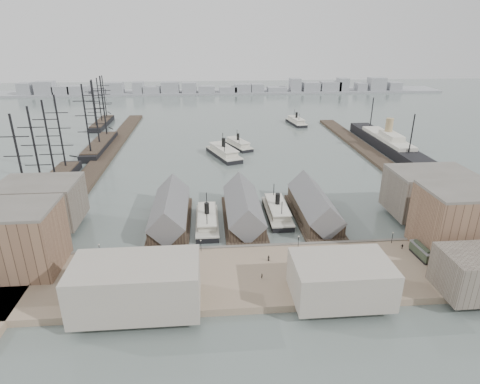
{
  "coord_description": "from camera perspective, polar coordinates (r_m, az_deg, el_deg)",
  "views": [
    {
      "loc": [
        -12.04,
        -113.89,
        64.5
      ],
      "look_at": [
        0.0,
        30.0,
        6.0
      ],
      "focal_mm": 30.0,
      "sensor_mm": 36.0,
      "label": 1
    }
  ],
  "objects": [
    {
      "name": "ferry_docked_west",
      "position": [
        142.24,
        -4.7,
        -4.01
      ],
      "size": [
        7.8,
        26.01,
        9.29
      ],
      "color": "black",
      "rests_on": "ground"
    },
    {
      "name": "ferry_shed_center",
      "position": [
        144.32,
        0.43,
        -2.45
      ],
      "size": [
        14.0,
        42.0,
        12.6
      ],
      "color": "#2D231C",
      "rests_on": "ground"
    },
    {
      "name": "horse_cart_right",
      "position": [
        115.57,
        15.12,
        -11.1
      ],
      "size": [
        4.74,
        2.47,
        1.46
      ],
      "rotation": [
        0.0,
        0.0,
        1.34
      ],
      "color": "black",
      "rests_on": "quay"
    },
    {
      "name": "ferry_open_near",
      "position": [
        219.68,
        -2.33,
        5.67
      ],
      "size": [
        19.58,
        32.43,
        11.12
      ],
      "rotation": [
        0.0,
        0.0,
        0.36
      ],
      "color": "black",
      "rests_on": "ground"
    },
    {
      "name": "quay",
      "position": [
        113.98,
        2.14,
        -11.82
      ],
      "size": [
        180.0,
        30.0,
        2.0
      ],
      "primitive_type": "cube",
      "color": "#806C56",
      "rests_on": "ground"
    },
    {
      "name": "seawall",
      "position": [
        126.38,
        1.34,
        -8.04
      ],
      "size": [
        180.0,
        1.2,
        2.3
      ],
      "primitive_type": "cube",
      "color": "#59544C",
      "rests_on": "ground"
    },
    {
      "name": "ferry_open_mid",
      "position": [
        237.71,
        -0.28,
        6.84
      ],
      "size": [
        16.54,
        26.01,
        8.94
      ],
      "rotation": [
        0.0,
        0.0,
        0.39
      ],
      "color": "black",
      "rests_on": "ground"
    },
    {
      "name": "sailing_ship_far",
      "position": [
        310.33,
        -19.03,
        9.33
      ],
      "size": [
        8.19,
        45.52,
        33.68
      ],
      "color": "black",
      "rests_on": "ground"
    },
    {
      "name": "pedestrian_5",
      "position": [
        110.72,
        3.14,
        -11.86
      ],
      "size": [
        0.7,
        0.71,
        1.58
      ],
      "primitive_type": "imported",
      "rotation": [
        0.0,
        0.0,
        0.82
      ],
      "color": "black",
      "rests_on": "quay"
    },
    {
      "name": "ocean_steamer",
      "position": [
        249.47,
        20.17,
        6.63
      ],
      "size": [
        12.27,
        89.69,
        17.94
      ],
      "color": "black",
      "rests_on": "ground"
    },
    {
      "name": "warehouse_west_back",
      "position": [
        154.38,
        -26.46,
        -1.45
      ],
      "size": [
        26.0,
        20.0,
        14.0
      ],
      "primitive_type": "cube",
      "color": "#60564C",
      "rests_on": "west_land"
    },
    {
      "name": "ferry_shed_east",
      "position": [
        148.76,
        10.47,
        -2.06
      ],
      "size": [
        14.0,
        42.0,
        12.6
      ],
      "color": "#2D231C",
      "rests_on": "ground"
    },
    {
      "name": "sailing_ship_near",
      "position": [
        190.18,
        -25.42,
        0.9
      ],
      "size": [
        9.17,
        63.19,
        37.71
      ],
      "color": "black",
      "rests_on": "ground"
    },
    {
      "name": "lamp_post_near_e",
      "position": [
        125.42,
        8.32,
        -6.67
      ],
      "size": [
        0.44,
        0.44,
        3.92
      ],
      "color": "black",
      "rests_on": "quay"
    },
    {
      "name": "far_shore",
      "position": [
        452.22,
        -3.59,
        14.31
      ],
      "size": [
        500.0,
        40.0,
        15.72
      ],
      "color": "gray",
      "rests_on": "ground"
    },
    {
      "name": "street_bldg_west",
      "position": [
        101.1,
        -14.52,
        -12.73
      ],
      "size": [
        30.0,
        16.0,
        12.0
      ],
      "primitive_type": "cube",
      "color": "gray",
      "rests_on": "quay"
    },
    {
      "name": "horse_cart_center",
      "position": [
        115.74,
        -7.95,
        -10.42
      ],
      "size": [
        4.85,
        1.8,
        1.43
      ],
      "rotation": [
        0.0,
        0.0,
        1.69
      ],
      "color": "black",
      "rests_on": "quay"
    },
    {
      "name": "pedestrian_2",
      "position": [
        122.45,
        -11.33,
        -8.63
      ],
      "size": [
        1.1,
        1.32,
        1.78
      ],
      "primitive_type": "imported",
      "rotation": [
        0.0,
        0.0,
        5.17
      ],
      "color": "black",
      "rests_on": "quay"
    },
    {
      "name": "east_wharf",
      "position": [
        231.81,
        18.36,
        4.97
      ],
      "size": [
        10.0,
        180.0,
        1.6
      ],
      "primitive_type": "cube",
      "color": "#2D231C",
      "rests_on": "ground"
    },
    {
      "name": "warehouse_east_front",
      "position": [
        138.85,
        29.99,
        -3.53
      ],
      "size": [
        30.0,
        18.0,
        19.0
      ],
      "primitive_type": "cube",
      "color": "brown",
      "rests_on": "east_land"
    },
    {
      "name": "pedestrian_0",
      "position": [
        121.72,
        -20.14,
        -9.91
      ],
      "size": [
        0.74,
        0.71,
        1.63
      ],
      "primitive_type": "imported",
      "rotation": [
        0.0,
        0.0,
        3.81
      ],
      "color": "black",
      "rests_on": "quay"
    },
    {
      "name": "ferry_docked_east",
      "position": [
        149.48,
        5.31,
        -2.66
      ],
      "size": [
        8.06,
        26.86,
        9.59
      ],
      "color": "black",
      "rests_on": "ground"
    },
    {
      "name": "lamp_post_near_w",
      "position": [
        122.51,
        -5.6,
        -7.27
      ],
      "size": [
        0.44,
        0.44,
        3.92
      ],
      "color": "black",
      "rests_on": "quay"
    },
    {
      "name": "pedestrian_6",
      "position": [
        123.54,
        9.42,
        -8.23
      ],
      "size": [
        0.95,
        0.84,
        1.63
      ],
      "primitive_type": "imported",
      "rotation": [
        0.0,
        0.0,
        5.94
      ],
      "color": "black",
      "rests_on": "quay"
    },
    {
      "name": "ferry_open_far",
      "position": [
        301.84,
        8.0,
        9.93
      ],
      "size": [
        11.64,
        27.0,
        9.33
      ],
      "rotation": [
        0.0,
        0.0,
        0.15
      ],
      "color": "black",
      "rests_on": "ground"
    },
    {
      "name": "street_bldg_east",
      "position": [
        119.52,
        30.67,
        -9.86
      ],
      "size": [
        18.0,
        14.0,
        11.0
      ],
      "primitive_type": "cube",
      "color": "#60564C",
      "rests_on": "quay"
    },
    {
      "name": "pedestrian_1",
      "position": [
        116.29,
        -21.61,
        -11.74
      ],
      "size": [
        0.85,
        0.96,
        1.64
      ],
      "primitive_type": "imported",
      "rotation": [
        0.0,
        0.0,
        4.37
      ],
      "color": "black",
      "rests_on": "quay"
    },
    {
      "name": "horse_cart_left",
      "position": [
        115.6,
        -15.1,
        -11.07
      ],
      "size": [
        4.6,
        3.69,
        1.55
      ],
      "rotation": [
        0.0,
        0.0,
        0.98
      ],
      "color": "black",
      "rests_on": "quay"
    },
    {
      "name": "ground",
      "position": [
        131.44,
        1.1,
        -7.34
      ],
      "size": [
        900.0,
        900.0,
        0.0
      ],
      "primitive_type": "plane",
      "color": "#505C58",
      "rests_on": "ground"
    },
    {
      "name": "lamp_post_far_w",
      "position": [
        126.83,
        -19.39,
        -7.45
      ],
      "size": [
        0.44,
        0.44,
        3.92
      ],
      "color": "black",
      "rests_on": "quay"
    },
    {
      "name": "pedestrian_7",
      "position": [
        120.88,
        18.81,
        -9.94
      ],
      "size": [
        1.2,
        0.87,
        1.67
      ],
      "primitive_type": "imported",
      "rotation": [
        0.0,
        0.0,
        6.03
      ],
      "color": "black",
      "rests_on": "quay"
    },
    {
      "name": "tram",
      "position": [
        130.81,
        24.35,
        -7.78
      ],
      "size": [
        3.03,
        9.72,
        3.41
      ],
      "rotation": [
        0.0,
        0.0,
        0.06
      ],
      "color": "black",
      "rests_on": "quay"
    },
    {
      "name": "pedestrian_3",
      "position": [
        111.19,
        -8.92,
        -11.92
      ],
      "size": [
        1.02,
        1.01,
        1.73
      ],
      "primitive_type": "imported",
      "rotation": [
        0.0,
        0.0,
        5.51
      ],
      "color": "black",
      "rests_on": "quay"
    },
    {
      "name": "sailing_ship_mid",
      "position": [
        247.92,
        -19.31,
        6.4
      ],
      "size": [
        9.58,
        55.34,
        39.37
      ],
      "color": "black",
      "rests_on": "ground"
    },
    {
      "name": "street_bldg_center",
      "position": [
        105.06,
        14.13,
        -11.89
      ],
      "size": [
        24.0,
        16.0,
        10.0
      ],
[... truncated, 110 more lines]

